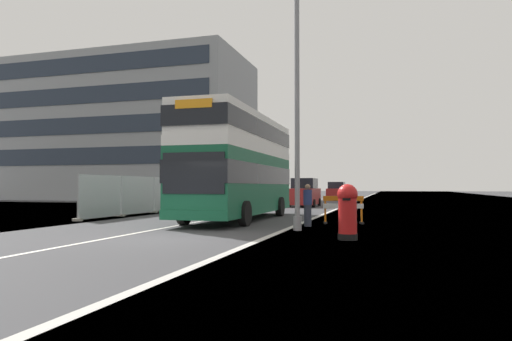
{
  "coord_description": "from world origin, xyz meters",
  "views": [
    {
      "loc": [
        6.64,
        -12.35,
        1.56
      ],
      "look_at": [
        1.34,
        5.39,
        2.2
      ],
      "focal_mm": 32.16,
      "sensor_mm": 36.0,
      "label": 1
    }
  ],
  "objects": [
    {
      "name": "pedestrian_at_kerb",
      "position": [
        3.45,
        5.4,
        0.83
      ],
      "size": [
        0.34,
        0.34,
        1.65
      ],
      "color": "#2D3342",
      "rests_on": "ground"
    },
    {
      "name": "bare_tree_far_verge_near",
      "position": [
        -11.94,
        32.57,
        2.6
      ],
      "size": [
        2.21,
        2.59,
        5.1
      ],
      "color": "#4C3D2D",
      "rests_on": "ground"
    },
    {
      "name": "car_receding_mid",
      "position": [
        -4.25,
        31.52,
        0.99
      ],
      "size": [
        2.06,
        4.24,
        2.12
      ],
      "color": "maroon",
      "rests_on": "ground"
    },
    {
      "name": "double_decker_bus",
      "position": [
        -0.24,
        7.97,
        2.57
      ],
      "size": [
        3.01,
        10.92,
        4.82
      ],
      "color": "#145638",
      "rests_on": "ground"
    },
    {
      "name": "ground",
      "position": [
        0.61,
        0.08,
        -0.05
      ],
      "size": [
        140.0,
        280.0,
        0.1
      ],
      "color": "#38383A"
    },
    {
      "name": "roadworks_barrier",
      "position": [
        4.66,
        7.04,
        0.73
      ],
      "size": [
        1.7,
        0.8,
        1.16
      ],
      "color": "orange",
      "rests_on": "ground"
    },
    {
      "name": "construction_site_fence",
      "position": [
        -6.91,
        13.57,
        1.03
      ],
      "size": [
        0.44,
        17.2,
        2.16
      ],
      "color": "#A8AAAD",
      "rests_on": "ground"
    },
    {
      "name": "backdrop_office_block",
      "position": [
        -25.09,
        36.21,
        8.26
      ],
      "size": [
        30.72,
        13.82,
        16.51
      ],
      "color": "gray",
      "rests_on": "ground"
    },
    {
      "name": "car_oncoming_near",
      "position": [
        0.13,
        22.55,
        1.02
      ],
      "size": [
        2.04,
        4.3,
        2.17
      ],
      "color": "maroon",
      "rests_on": "ground"
    },
    {
      "name": "lamppost_foreground",
      "position": [
        3.4,
        3.63,
        4.57
      ],
      "size": [
        0.29,
        0.7,
        9.63
      ],
      "color": "gray",
      "rests_on": "ground"
    },
    {
      "name": "red_pillar_postbox",
      "position": [
        5.37,
        1.29,
        0.89
      ],
      "size": [
        0.6,
        0.6,
        1.63
      ],
      "color": "black",
      "rests_on": "ground"
    },
    {
      "name": "car_receding_far",
      "position": [
        0.62,
        39.37,
        0.96
      ],
      "size": [
        2.04,
        4.3,
        2.04
      ],
      "color": "maroon",
      "rests_on": "ground"
    }
  ]
}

